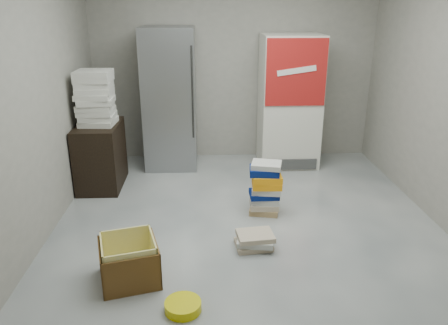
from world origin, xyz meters
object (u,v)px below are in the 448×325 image
Objects in this scene: steel_fridge at (170,99)px; cardboard_box at (129,263)px; wood_shelf at (101,155)px; coke_cooler at (289,101)px; phonebook_stack_main at (265,188)px.

steel_fridge is 2.89m from cardboard_box.
steel_fridge reaches higher than cardboard_box.
wood_shelf is 1.40× the size of cardboard_box.
cardboard_box is (-0.17, -2.78, -0.80)m from steel_fridge.
cardboard_box is (0.66, -2.05, -0.25)m from wood_shelf.
coke_cooler is 2.63m from wood_shelf.
phonebook_stack_main is 1.03× the size of cardboard_box.
phonebook_stack_main is at bearing -54.99° from steel_fridge.
coke_cooler reaches higher than cardboard_box.
wood_shelf is 2.16m from cardboard_box.
cardboard_box is at bearing -123.37° from coke_cooler.
steel_fridge is at bearing 179.82° from coke_cooler.
phonebook_stack_main is 1.76m from cardboard_box.
steel_fridge reaches higher than coke_cooler.
coke_cooler is at bearing 16.28° from wood_shelf.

